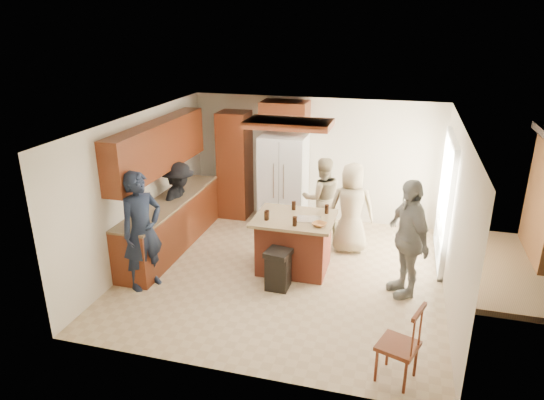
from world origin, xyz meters
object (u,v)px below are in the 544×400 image
(person_side_right, at_px, (408,238))
(person_behind_left, at_px, (322,198))
(kitchen_island, at_px, (294,243))
(trash_bin, at_px, (278,269))
(person_front_left, at_px, (142,231))
(person_behind_right, at_px, (351,208))
(person_counter, at_px, (180,204))
(refrigerator, at_px, (283,180))
(spindle_chair, at_px, (400,346))

(person_side_right, bearing_deg, person_behind_left, -165.16)
(kitchen_island, distance_m, trash_bin, 0.68)
(person_front_left, relative_size, person_behind_right, 1.15)
(person_counter, bearing_deg, person_behind_left, -65.01)
(person_behind_right, distance_m, kitchen_island, 1.29)
(person_behind_left, bearing_deg, kitchen_island, 58.53)
(refrigerator, distance_m, spindle_chair, 4.88)
(person_behind_left, distance_m, person_behind_right, 0.77)
(person_front_left, height_order, kitchen_island, person_front_left)
(kitchen_island, distance_m, spindle_chair, 2.87)
(spindle_chair, bearing_deg, person_front_left, 163.28)
(person_behind_right, height_order, kitchen_island, person_behind_right)
(person_front_left, height_order, refrigerator, person_front_left)
(refrigerator, bearing_deg, person_behind_left, -30.78)
(person_behind_left, height_order, spindle_chair, person_behind_left)
(person_side_right, relative_size, refrigerator, 1.01)
(person_front_left, height_order, person_side_right, person_front_left)
(refrigerator, bearing_deg, spindle_chair, -60.28)
(person_front_left, relative_size, kitchen_island, 1.46)
(person_front_left, relative_size, refrigerator, 1.04)
(person_counter, bearing_deg, trash_bin, -114.22)
(person_behind_left, bearing_deg, spindle_chair, 89.52)
(kitchen_island, relative_size, trash_bin, 2.03)
(refrigerator, bearing_deg, person_behind_right, -34.02)
(refrigerator, xyz_separation_m, trash_bin, (0.57, -2.60, -0.58))
(spindle_chair, bearing_deg, person_side_right, 89.24)
(person_behind_right, relative_size, spindle_chair, 1.63)
(person_behind_left, xyz_separation_m, trash_bin, (-0.31, -2.08, -0.46))
(trash_bin, bearing_deg, kitchen_island, 81.77)
(person_behind_left, bearing_deg, person_front_left, 24.89)
(person_side_right, bearing_deg, person_behind_right, -169.72)
(person_front_left, xyz_separation_m, trash_bin, (2.00, 0.47, -0.61))
(person_front_left, bearing_deg, refrigerator, 3.90)
(refrigerator, bearing_deg, kitchen_island, -71.05)
(trash_bin, bearing_deg, spindle_chair, -41.42)
(person_behind_right, bearing_deg, person_front_left, 29.81)
(person_counter, bearing_deg, refrigerator, -42.95)
(person_side_right, distance_m, trash_bin, 1.99)
(person_counter, height_order, kitchen_island, person_counter)
(person_behind_right, bearing_deg, kitchen_island, 43.52)
(person_front_left, distance_m, refrigerator, 3.38)
(refrigerator, bearing_deg, person_front_left, -114.93)
(person_behind_left, relative_size, spindle_chair, 1.56)
(person_front_left, bearing_deg, person_behind_left, -13.30)
(person_behind_left, relative_size, person_side_right, 0.86)
(person_front_left, bearing_deg, kitchen_island, -32.80)
(person_behind_left, relative_size, person_behind_right, 0.96)
(refrigerator, distance_m, kitchen_island, 2.09)
(spindle_chair, bearing_deg, trash_bin, 138.58)
(person_front_left, bearing_deg, trash_bin, -47.91)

